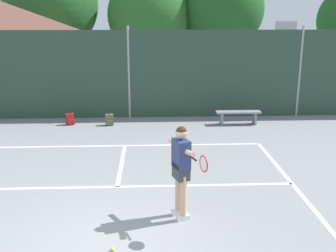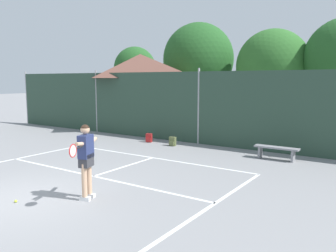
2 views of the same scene
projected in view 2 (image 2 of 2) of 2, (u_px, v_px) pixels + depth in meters
name	position (u px, v px, depth m)	size (l,w,h in m)	color
ground_plane	(19.00, 200.00, 8.43)	(120.00, 120.00, 0.00)	gray
court_markings	(42.00, 192.00, 8.96)	(8.30, 11.10, 0.01)	white
chainlink_fence	(199.00, 108.00, 15.59)	(26.09, 0.09, 3.43)	#284233
clubhouse_building	(141.00, 90.00, 21.17)	(5.70, 5.74, 4.46)	beige
treeline_backdrop	(266.00, 63.00, 21.67)	(26.17, 4.59, 6.89)	brown
tennis_player	(86.00, 155.00, 8.31)	(0.61, 1.34, 1.85)	silver
tennis_ball	(16.00, 201.00, 8.23)	(0.07, 0.07, 0.07)	#CCE033
backpack_red	(149.00, 138.00, 16.15)	(0.32, 0.31, 0.46)	maroon
backpack_olive	(172.00, 142.00, 15.24)	(0.30, 0.26, 0.46)	#566038
courtside_bench	(276.00, 150.00, 12.59)	(1.60, 0.36, 0.48)	gray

